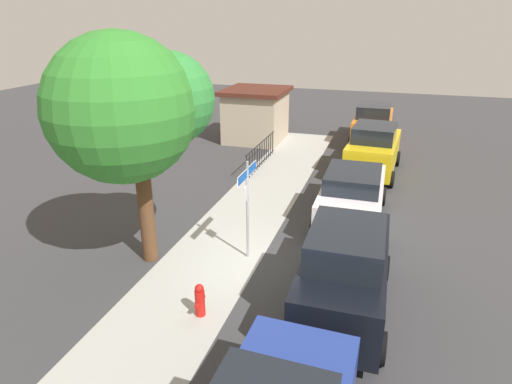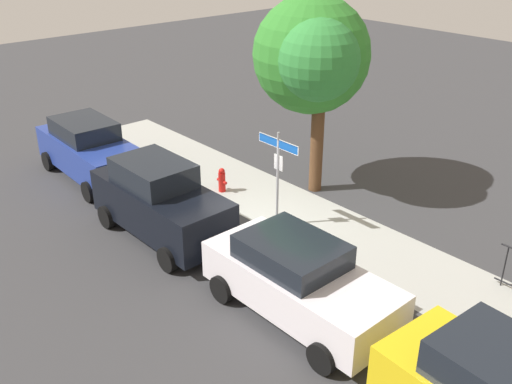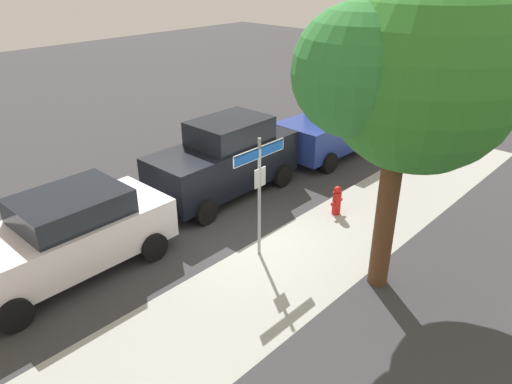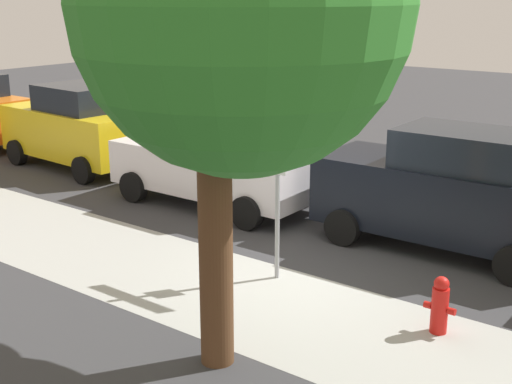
{
  "view_description": "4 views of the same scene",
  "coord_description": "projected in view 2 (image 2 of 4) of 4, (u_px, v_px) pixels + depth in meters",
  "views": [
    {
      "loc": [
        -9.67,
        -2.96,
        6.14
      ],
      "look_at": [
        0.81,
        0.31,
        1.73
      ],
      "focal_mm": 31.04,
      "sensor_mm": 36.0,
      "label": 1
    },
    {
      "loc": [
        10.61,
        -9.46,
        7.84
      ],
      "look_at": [
        -0.03,
        -0.05,
        1.01
      ],
      "focal_mm": 40.63,
      "sensor_mm": 36.0,
      "label": 2
    },
    {
      "loc": [
        7.01,
        6.55,
        5.98
      ],
      "look_at": [
        -0.05,
        -0.06,
        1.23
      ],
      "focal_mm": 33.67,
      "sensor_mm": 36.0,
      "label": 3
    },
    {
      "loc": [
        -5.35,
        8.51,
        4.26
      ],
      "look_at": [
        0.88,
        0.22,
        1.25
      ],
      "focal_mm": 48.44,
      "sensor_mm": 36.0,
      "label": 4
    }
  ],
  "objects": [
    {
      "name": "car_blue",
      "position": [
        90.0,
        150.0,
        18.73
      ],
      "size": [
        4.62,
        2.07,
        1.91
      ],
      "rotation": [
        0.0,
        0.0,
        -0.03
      ],
      "color": "navy",
      "rests_on": "ground_plane"
    },
    {
      "name": "sidewalk_strip",
      "position": [
        343.0,
        236.0,
        15.63
      ],
      "size": [
        24.0,
        2.6,
        0.0
      ],
      "primitive_type": "cube",
      "color": "#A7A8A1",
      "rests_on": "ground_plane"
    },
    {
      "name": "shade_tree",
      "position": [
        313.0,
        57.0,
        16.67
      ],
      "size": [
        3.81,
        3.57,
        5.88
      ],
      "color": "#54361F",
      "rests_on": "ground_plane"
    },
    {
      "name": "street_sign",
      "position": [
        278.0,
        161.0,
        15.38
      ],
      "size": [
        1.48,
        0.07,
        2.73
      ],
      "color": "#9EA0A5",
      "rests_on": "ground_plane"
    },
    {
      "name": "ground_plane",
      "position": [
        258.0,
        224.0,
        16.21
      ],
      "size": [
        60.0,
        60.0,
        0.0
      ],
      "primitive_type": "plane",
      "color": "#38383A"
    },
    {
      "name": "car_white",
      "position": [
        298.0,
        279.0,
        12.22
      ],
      "size": [
        4.42,
        2.09,
        1.73
      ],
      "rotation": [
        0.0,
        0.0,
        0.01
      ],
      "color": "silver",
      "rests_on": "ground_plane"
    },
    {
      "name": "fire_hydrant",
      "position": [
        222.0,
        180.0,
        18.0
      ],
      "size": [
        0.42,
        0.22,
        0.78
      ],
      "color": "red",
      "rests_on": "ground_plane"
    },
    {
      "name": "car_black",
      "position": [
        160.0,
        201.0,
        15.2
      ],
      "size": [
        4.36,
        1.97,
        2.11
      ],
      "rotation": [
        0.0,
        0.0,
        0.01
      ],
      "color": "black",
      "rests_on": "ground_plane"
    }
  ]
}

